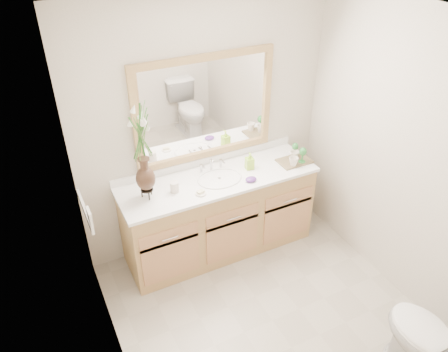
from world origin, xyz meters
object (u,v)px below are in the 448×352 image
toilet (433,346)px  tumbler (174,187)px  soap_bottle (250,162)px  flower_vase (141,142)px  tray (294,161)px

toilet → tumbler: tumbler is taller
toilet → soap_bottle: (-0.37, 1.95, 0.54)m
toilet → tumbler: (-1.13, 1.91, 0.51)m
tumbler → toilet: bearing=-59.3°
soap_bottle → flower_vase: bearing=-170.7°
tumbler → tray: tumbler is taller
flower_vase → tray: bearing=-2.9°
flower_vase → soap_bottle: 1.10m
soap_bottle → tray: size_ratio=0.47×
toilet → tray: tray is taller
flower_vase → tray: flower_vase is taller
soap_bottle → tray: 0.46m
tumbler → soap_bottle: bearing=3.1°
toilet → soap_bottle: bearing=-79.2°
toilet → flower_vase: flower_vase is taller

